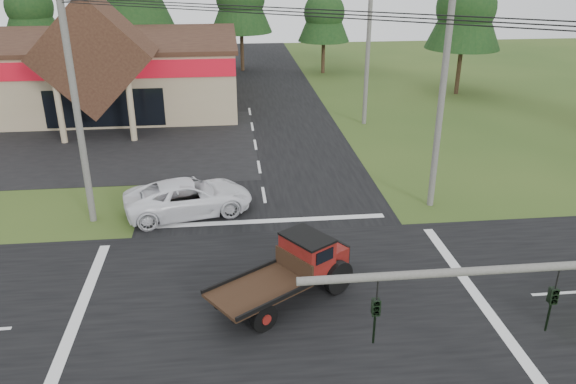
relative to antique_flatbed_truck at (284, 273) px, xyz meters
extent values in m
plane|color=#2F4B1A|center=(-0.08, -0.64, -1.13)|extent=(120.00, 120.00, 0.00)
cube|color=black|center=(-0.08, -0.64, -1.12)|extent=(12.00, 120.00, 0.02)
cube|color=black|center=(-0.08, -0.64, -1.12)|extent=(120.00, 12.00, 0.02)
cube|color=black|center=(-14.08, 18.36, -1.11)|extent=(28.00, 14.00, 0.02)
cube|color=tan|center=(-16.08, 29.36, 1.37)|extent=(30.00, 15.00, 5.00)
cube|color=#341C15|center=(-16.08, 29.36, 3.92)|extent=(30.40, 15.40, 0.30)
cube|color=#B40D1E|center=(-16.08, 21.81, 2.97)|extent=(30.00, 0.12, 1.20)
cube|color=#341C15|center=(-10.08, 20.86, 4.17)|extent=(7.78, 4.00, 7.78)
cylinder|color=tan|center=(-12.28, 19.16, 0.87)|extent=(0.40, 0.40, 4.00)
cylinder|color=tan|center=(-7.88, 19.16, 0.87)|extent=(0.40, 0.40, 4.00)
cube|color=black|center=(-10.08, 21.84, 0.37)|extent=(8.00, 0.08, 2.60)
cylinder|color=#595651|center=(3.42, -8.14, 4.87)|extent=(8.00, 0.16, 0.16)
imported|color=black|center=(4.42, -8.14, 3.87)|extent=(0.16, 0.20, 1.00)
imported|color=black|center=(0.92, -8.14, 3.87)|extent=(0.16, 0.20, 1.00)
cylinder|color=#595651|center=(-8.08, 7.36, 4.12)|extent=(0.30, 0.30, 10.50)
cylinder|color=#595651|center=(7.92, 7.36, 4.62)|extent=(0.30, 0.30, 11.50)
cylinder|color=#595651|center=(7.92, 21.36, 4.47)|extent=(0.30, 0.30, 11.20)
cylinder|color=#332316|center=(-20.08, 41.36, 0.62)|extent=(0.36, 0.36, 3.50)
cone|color=black|center=(-20.08, 41.36, 5.67)|extent=(5.60, 5.60, 6.60)
sphere|color=black|center=(-20.08, 41.36, 5.37)|extent=(4.40, 4.40, 4.40)
cylinder|color=#332316|center=(-10.08, 40.36, 1.15)|extent=(0.36, 0.36, 4.55)
cylinder|color=#332316|center=(-0.08, 41.36, 0.80)|extent=(0.36, 0.36, 3.85)
cylinder|color=#332316|center=(7.92, 39.36, 0.45)|extent=(0.36, 0.36, 3.15)
cone|color=black|center=(7.92, 39.36, 4.99)|extent=(5.04, 5.04, 5.94)
sphere|color=black|center=(7.92, 39.36, 4.72)|extent=(3.96, 3.96, 3.96)
cylinder|color=#332316|center=(17.92, 29.36, 0.80)|extent=(0.36, 0.36, 3.85)
cone|color=black|center=(17.92, 29.36, 6.35)|extent=(6.16, 6.16, 7.26)
sphere|color=black|center=(17.92, 29.36, 6.02)|extent=(4.84, 4.84, 4.84)
imported|color=white|center=(-3.70, 7.67, -0.31)|extent=(6.35, 3.98, 1.64)
camera|label=1|loc=(-1.65, -16.65, 10.35)|focal=35.00mm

